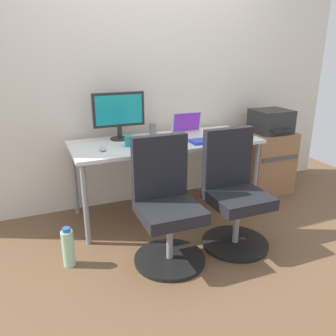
{
  "coord_description": "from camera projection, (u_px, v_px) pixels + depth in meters",
  "views": [
    {
      "loc": [
        -1.16,
        -2.82,
        1.53
      ],
      "look_at": [
        0.0,
        -0.05,
        0.47
      ],
      "focal_mm": 36.49,
      "sensor_mm": 36.0,
      "label": 1
    }
  ],
  "objects": [
    {
      "name": "desk",
      "position": [
        166.0,
        147.0,
        3.17
      ],
      "size": [
        1.73,
        0.7,
        0.73
      ],
      "color": "silver",
      "rests_on": "ground"
    },
    {
      "name": "office_chair_right",
      "position": [
        234.0,
        195.0,
        2.73
      ],
      "size": [
        0.54,
        0.54,
        0.94
      ],
      "color": "black",
      "rests_on": "ground"
    },
    {
      "name": "water_bottle_on_floor",
      "position": [
        68.0,
        248.0,
        2.5
      ],
      "size": [
        0.09,
        0.09,
        0.31
      ],
      "color": "#A5D8B2",
      "rests_on": "ground"
    },
    {
      "name": "open_laptop",
      "position": [
        190.0,
        130.0,
        3.29
      ],
      "size": [
        0.31,
        0.26,
        0.23
      ],
      "color": "silver",
      "rests_on": "desk"
    },
    {
      "name": "printer",
      "position": [
        271.0,
        121.0,
        3.62
      ],
      "size": [
        0.38,
        0.4,
        0.24
      ],
      "color": "#2D2D2D",
      "rests_on": "side_cabinet"
    },
    {
      "name": "phone_near_laptop",
      "position": [
        218.0,
        141.0,
        3.12
      ],
      "size": [
        0.07,
        0.14,
        0.01
      ],
      "primitive_type": "cube",
      "color": "black",
      "rests_on": "desk"
    },
    {
      "name": "side_cabinet",
      "position": [
        267.0,
        162.0,
        3.78
      ],
      "size": [
        0.51,
        0.41,
        0.68
      ],
      "color": "#996B47",
      "rests_on": "ground"
    },
    {
      "name": "mouse_by_laptop",
      "position": [
        103.0,
        149.0,
        2.82
      ],
      "size": [
        0.06,
        0.1,
        0.03
      ],
      "primitive_type": "ellipsoid",
      "color": "#B7B7B7",
      "rests_on": "desk"
    },
    {
      "name": "keyboard_by_laptop",
      "position": [
        160.0,
        141.0,
        3.1
      ],
      "size": [
        0.34,
        0.12,
        0.02
      ],
      "primitive_type": "cube",
      "color": "#B7B7B7",
      "rests_on": "desk"
    },
    {
      "name": "notebook",
      "position": [
        202.0,
        141.0,
        3.07
      ],
      "size": [
        0.21,
        0.15,
        0.03
      ],
      "primitive_type": "cube",
      "color": "blue",
      "rests_on": "desk"
    },
    {
      "name": "coffee_mug",
      "position": [
        129.0,
        141.0,
        2.95
      ],
      "size": [
        0.08,
        0.08,
        0.09
      ],
      "primitive_type": "cylinder",
      "color": "teal",
      "rests_on": "desk"
    },
    {
      "name": "back_wall",
      "position": [
        149.0,
        73.0,
        3.33
      ],
      "size": [
        4.4,
        0.04,
        2.6
      ],
      "primitive_type": "cube",
      "color": "silver",
      "rests_on": "ground"
    },
    {
      "name": "office_chair_left",
      "position": [
        166.0,
        207.0,
        2.51
      ],
      "size": [
        0.54,
        0.54,
        0.94
      ],
      "color": "black",
      "rests_on": "ground"
    },
    {
      "name": "desktop_monitor",
      "position": [
        119.0,
        113.0,
        3.11
      ],
      "size": [
        0.48,
        0.18,
        0.43
      ],
      "color": "#262626",
      "rests_on": "desk"
    },
    {
      "name": "keyboard_by_monitor",
      "position": [
        225.0,
        131.0,
        3.44
      ],
      "size": [
        0.34,
        0.12,
        0.02
      ],
      "primitive_type": "cube",
      "color": "silver",
      "rests_on": "desk"
    },
    {
      "name": "ground_plane",
      "position": [
        166.0,
        211.0,
        3.39
      ],
      "size": [
        5.28,
        5.28,
        0.0
      ],
      "primitive_type": "plane",
      "color": "brown"
    },
    {
      "name": "pen_cup",
      "position": [
        153.0,
        129.0,
        3.37
      ],
      "size": [
        0.07,
        0.07,
        0.1
      ],
      "primitive_type": "cylinder",
      "color": "slate",
      "rests_on": "desk"
    },
    {
      "name": "phone_near_monitor",
      "position": [
        138.0,
        150.0,
        2.84
      ],
      "size": [
        0.07,
        0.14,
        0.01
      ],
      "primitive_type": "cube",
      "color": "black",
      "rests_on": "desk"
    },
    {
      "name": "mouse_by_monitor",
      "position": [
        166.0,
        144.0,
        2.95
      ],
      "size": [
        0.06,
        0.1,
        0.03
      ],
      "primitive_type": "ellipsoid",
      "color": "#B7B7B7",
      "rests_on": "desk"
    }
  ]
}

